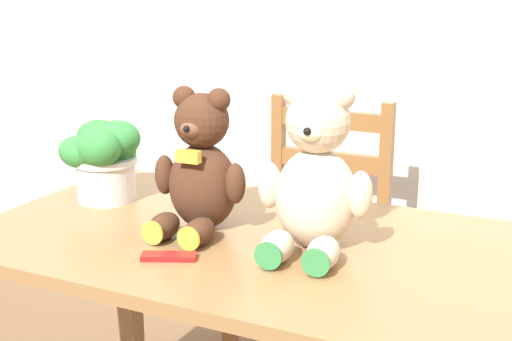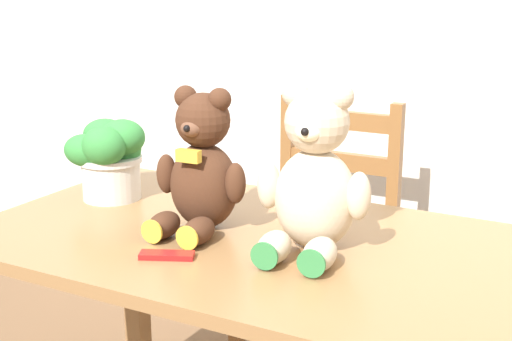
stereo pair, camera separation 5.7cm
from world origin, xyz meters
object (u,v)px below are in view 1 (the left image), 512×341
teddy_bear_right (315,179)px  chocolate_bar (169,257)px  potted_plant (105,155)px  teddy_bear_left (200,170)px  wooden_chair_behind (314,242)px

teddy_bear_right → chocolate_bar: (-0.25, -0.19, -0.15)m
teddy_bear_right → potted_plant: 0.64m
potted_plant → teddy_bear_left: bearing=-14.2°
wooden_chair_behind → teddy_bear_right: size_ratio=2.47×
potted_plant → wooden_chair_behind: bearing=60.3°
wooden_chair_behind → chocolate_bar: 0.95m
wooden_chair_behind → teddy_bear_right: bearing=111.1°
wooden_chair_behind → potted_plant: potted_plant is taller
teddy_bear_right → potted_plant: bearing=-13.1°
teddy_bear_right → potted_plant: (-0.63, 0.09, -0.03)m
teddy_bear_left → potted_plant: size_ratio=1.54×
wooden_chair_behind → potted_plant: 0.82m
teddy_bear_left → chocolate_bar: size_ratio=2.91×
chocolate_bar → wooden_chair_behind: bearing=91.4°
teddy_bear_left → teddy_bear_right: teddy_bear_right is taller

